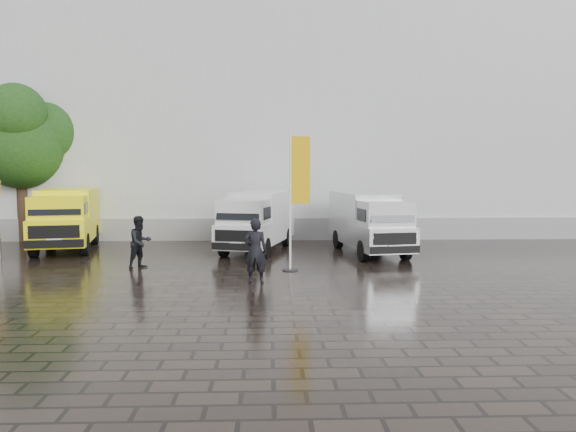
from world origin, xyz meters
The scene contains 11 objects.
ground centered at (0.00, 0.00, 0.00)m, with size 120.00×120.00×0.00m, color black.
exhibition_hall centered at (2.00, 16.00, 6.00)m, with size 44.00×16.00×12.00m, color silver.
hall_plinth centered at (2.00, 7.95, 0.50)m, with size 44.00×0.15×1.00m, color gray.
van_yellow centered at (-8.60, 5.14, 1.21)m, with size 2.02×5.24×2.42m, color #FFF90D, non-canonical shape.
van_white centered at (-0.98, 4.70, 1.16)m, with size 1.79×5.36×2.32m, color silver, non-canonical shape.
van_silver centered at (3.31, 3.82, 1.15)m, with size 1.78×5.33×2.31m, color silver, non-canonical shape.
flagpole centered at (0.33, 0.38, 2.44)m, with size 0.88×0.50×4.45m.
tree centered at (-11.61, 8.22, 4.57)m, with size 3.96×4.05×7.11m.
wheelie_bin centered at (4.21, 7.53, 0.56)m, with size 0.67×0.67×1.11m, color black.
person_front centered at (-0.91, -1.59, 0.93)m, with size 0.68×0.44×1.86m, color black.
person_tent centered at (-4.73, 0.97, 0.86)m, with size 0.83×0.65×1.71m, color black.
Camera 1 is at (-0.53, -17.36, 3.27)m, focal length 35.00 mm.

